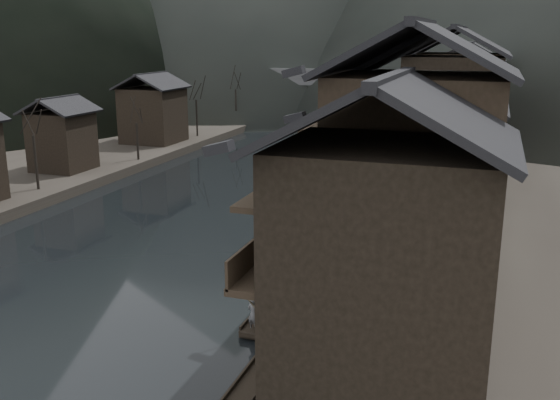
% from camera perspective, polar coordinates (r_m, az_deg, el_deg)
% --- Properties ---
extents(water, '(300.00, 300.00, 0.00)m').
position_cam_1_polar(water, '(37.12, -16.27, -8.30)').
color(water, black).
rests_on(water, ground).
extents(left_bank, '(40.00, 200.00, 1.20)m').
position_cam_1_polar(left_bank, '(88.41, -20.24, 5.09)').
color(left_bank, '#2D2823').
rests_on(left_bank, ground).
extents(stilt_houses, '(9.00, 67.60, 15.12)m').
position_cam_1_polar(stilt_houses, '(47.12, 15.21, 7.78)').
color(stilt_houses, black).
rests_on(stilt_houses, ground).
extents(left_houses, '(8.10, 53.20, 8.73)m').
position_cam_1_polar(left_houses, '(63.38, -21.57, 6.07)').
color(left_houses, black).
rests_on(left_houses, left_bank).
extents(bare_trees, '(3.73, 74.54, 7.45)m').
position_cam_1_polar(bare_trees, '(68.56, -14.38, 7.71)').
color(bare_trees, black).
rests_on(bare_trees, left_bank).
extents(moored_sampans, '(3.14, 47.72, 0.46)m').
position_cam_1_polar(moored_sampans, '(45.86, 7.73, -3.07)').
color(moored_sampans, black).
rests_on(moored_sampans, water).
extents(midriver_boats, '(12.79, 29.18, 0.45)m').
position_cam_1_polar(midriver_boats, '(77.11, 6.51, 4.30)').
color(midriver_boats, black).
rests_on(midriver_boats, water).
extents(stone_bridge, '(40.00, 6.00, 9.00)m').
position_cam_1_polar(stone_bridge, '(102.07, 7.43, 9.63)').
color(stone_bridge, '#4C4C4F').
rests_on(stone_bridge, ground).
extents(hero_sampan, '(1.13, 5.20, 0.44)m').
position_cam_1_polar(hero_sampan, '(32.77, -1.28, -10.47)').
color(hero_sampan, black).
rests_on(hero_sampan, water).
extents(cargo_heap, '(1.15, 1.50, 0.69)m').
position_cam_1_polar(cargo_heap, '(32.74, -1.15, -9.39)').
color(cargo_heap, black).
rests_on(cargo_heap, hero_sampan).
extents(boatman, '(0.71, 0.55, 1.74)m').
position_cam_1_polar(boatman, '(30.76, -2.45, -9.98)').
color(boatman, slate).
rests_on(boatman, hero_sampan).
extents(bamboo_pole, '(1.70, 1.85, 3.44)m').
position_cam_1_polar(bamboo_pole, '(29.70, -2.15, -5.49)').
color(bamboo_pole, '#8C7A51').
rests_on(bamboo_pole, boatman).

